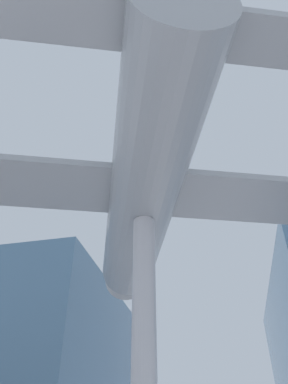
% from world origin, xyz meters
% --- Properties ---
extents(support_pylon_central, '(0.54, 0.54, 6.94)m').
position_xyz_m(support_pylon_central, '(0.00, 0.00, 3.47)').
color(support_pylon_central, '#B7B7BC').
rests_on(support_pylon_central, ground_plane).
extents(suspended_airplane, '(19.73, 12.27, 2.90)m').
position_xyz_m(suspended_airplane, '(-0.05, 0.13, 7.89)').
color(suspended_airplane, '#93999E').
rests_on(suspended_airplane, support_pylon_central).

